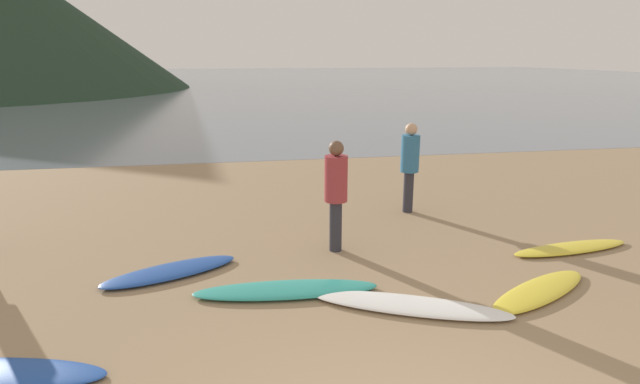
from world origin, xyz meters
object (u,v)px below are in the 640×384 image
Objects in this scene: surfboard_4 at (410,305)px; person_0 at (410,160)px; surfboard_3 at (286,290)px; surfboard_5 at (539,291)px; surfboard_6 at (571,248)px; person_1 at (336,187)px; surfboard_2 at (170,271)px.

person_0 is at bearing 94.59° from surfboard_4.
surfboard_3 is 0.98× the size of surfboard_4.
surfboard_3 is 1.37× the size of person_0.
surfboard_5 is at bearing -6.64° from surfboard_3.
person_0 is at bearing 121.35° from surfboard_6.
surfboard_4 is 1.84m from surfboard_5.
person_1 is (0.96, 1.38, 1.02)m from surfboard_3.
person_1 is at bearing 163.05° from surfboard_6.
surfboard_4 is 2.37m from person_1.
surfboard_6 is (4.75, 0.70, -0.01)m from surfboard_3.
surfboard_4 is 1.16× the size of surfboard_6.
person_0 is (2.82, 3.15, 1.01)m from surfboard_3.
surfboard_2 is 1.82m from surfboard_3.
surfboard_3 is at bearing 178.81° from surfboard_4.
person_0 is at bearing 70.23° from surfboard_5.
person_0 is 2.57m from person_1.
surfboard_2 is at bearing 154.79° from surfboard_3.
surfboard_3 is at bearing 142.15° from surfboard_5.
person_1 reaches higher than surfboard_6.
surfboard_2 is at bearing 135.68° from surfboard_5.
surfboard_3 is at bearing -51.43° from surfboard_2.
surfboard_5 is at bearing 166.85° from person_1.
surfboard_3 reaches higher than surfboard_6.
person_1 reaches higher than surfboard_5.
surfboard_5 reaches higher than surfboard_6.
person_1 is (-0.53, 2.07, 1.02)m from surfboard_4.
surfboard_4 is 4.19m from person_0.
surfboard_3 is 3.39m from surfboard_5.
person_1 is at bearing 128.10° from surfboard_4.
person_0 is (-1.92, 2.44, 1.02)m from surfboard_6.
surfboard_6 is (6.34, -0.18, -0.01)m from surfboard_2.
surfboard_6 is 1.20× the size of person_0.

